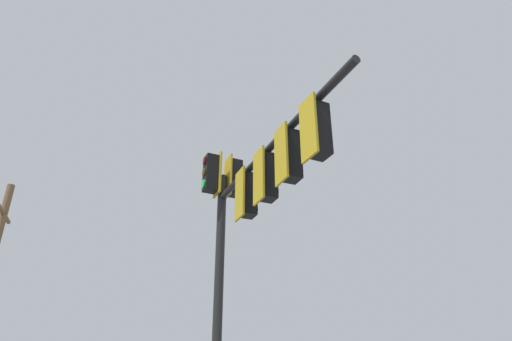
% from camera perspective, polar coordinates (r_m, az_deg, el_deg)
% --- Properties ---
extents(signal_mast_assembly, '(1.18, 5.44, 7.44)m').
position_cam_1_polar(signal_mast_assembly, '(9.16, -1.22, -5.26)').
color(signal_mast_assembly, black).
rests_on(signal_mast_assembly, ground).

